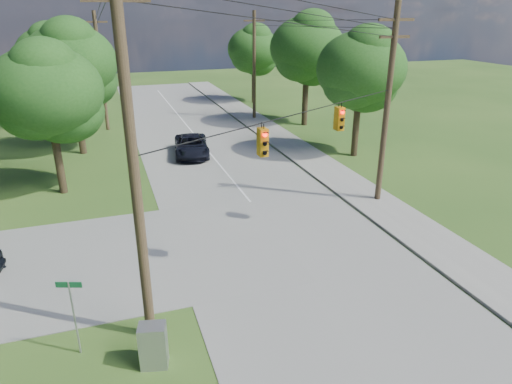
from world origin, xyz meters
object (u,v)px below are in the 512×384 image
object	(u,v)px
pole_sw	(132,156)
car_main_north	(191,146)
pole_north_e	(254,65)
pole_north_w	(101,71)
control_cabinet	(153,346)
pole_ne	(387,104)

from	to	relation	value
pole_sw	car_main_north	xyz separation A→B (m)	(5.23, 19.43, -5.48)
pole_sw	pole_north_e	xyz separation A→B (m)	(13.50, 29.60, -1.10)
pole_sw	pole_north_w	bearing A→B (deg)	90.77
pole_north_w	pole_north_e	bearing A→B (deg)	0.00
control_cabinet	pole_north_e	bearing A→B (deg)	79.78
pole_north_e	car_main_north	world-z (taller)	pole_north_e
control_cabinet	car_main_north	bearing A→B (deg)	89.18
pole_north_e	control_cabinet	xyz separation A→B (m)	(-13.55, -31.02, -4.41)
pole_sw	control_cabinet	world-z (taller)	pole_sw
car_main_north	pole_north_w	bearing A→B (deg)	127.54
pole_north_w	control_cabinet	distance (m)	31.34
pole_north_w	car_main_north	world-z (taller)	pole_north_w
pole_ne	pole_north_w	distance (m)	26.03
pole_sw	control_cabinet	xyz separation A→B (m)	(-0.05, -1.42, -5.50)
pole_ne	pole_north_e	world-z (taller)	pole_ne
pole_sw	car_main_north	distance (m)	20.85
pole_ne	pole_north_w	world-z (taller)	pole_ne
pole_north_w	car_main_north	size ratio (longest dim) A/B	1.93
pole_north_w	pole_ne	bearing A→B (deg)	-57.71
pole_ne	pole_sw	bearing A→B (deg)	-150.62
pole_sw	pole_ne	bearing A→B (deg)	29.38
pole_north_e	pole_north_w	size ratio (longest dim) A/B	1.00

